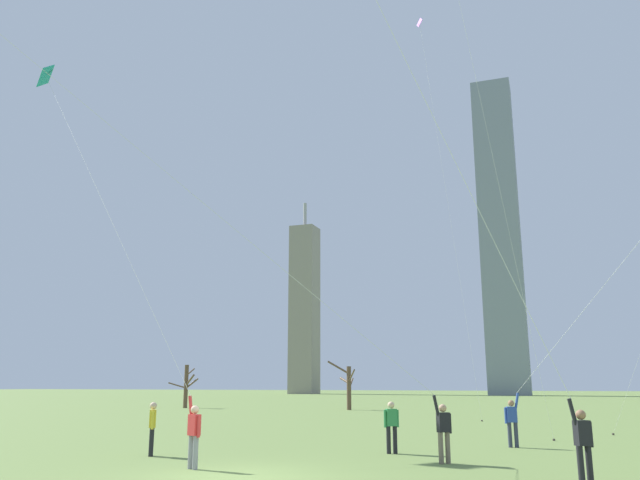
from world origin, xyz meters
TOP-DOWN VIEW (x-y plane):
  - ground_plane at (0.00, 0.00)m, footprint 400.00×400.00m
  - kite_flyer_far_back_yellow at (7.78, 9.63)m, footprint 9.90×0.86m
  - kite_flyer_midfield_right_teal at (-5.32, 2.73)m, footprint 14.21×7.97m
  - kite_flyer_foreground_left_blue at (1.54, 3.15)m, footprint 16.24×6.22m
  - kite_flyer_midfield_left_red at (6.40, -0.00)m, footprint 8.28×6.70m
  - bystander_far_off_by_trees at (-4.51, 3.05)m, footprint 0.35×0.44m
  - bystander_watching_nearby at (2.35, 6.29)m, footprint 0.44×0.35m
  - distant_kite_low_near_trees_purple at (0.39, 27.53)m, footprint 3.55×2.72m
  - bare_tree_far_right_edge at (-9.36, 38.97)m, footprint 2.94×3.03m
  - bare_tree_left_of_center at (-24.79, 38.00)m, footprint 3.05×2.62m
  - skyline_wide_slab at (-45.08, 120.20)m, footprint 5.70×5.63m
  - skyline_squat_block at (-0.69, 115.44)m, footprint 7.86×6.45m

SIDE VIEW (x-z plane):
  - ground_plane at x=0.00m, z-range 0.00..0.00m
  - bystander_far_off_by_trees at x=-4.51m, z-range 0.09..1.71m
  - bystander_watching_nearby at x=2.35m, z-range 0.09..1.71m
  - bare_tree_left_of_center at x=-24.79m, z-range 0.11..4.03m
  - bare_tree_far_right_edge at x=-9.36m, z-range 0.00..4.16m
  - kite_flyer_far_back_yellow at x=7.78m, z-range -3.12..9.59m
  - kite_flyer_foreground_left_blue at x=1.54m, z-range -4.40..11.57m
  - kite_flyer_midfield_left_red at x=6.40m, z-range -5.60..15.35m
  - kite_flyer_midfield_right_teal at x=-5.32m, z-range -3.61..14.22m
  - skyline_wide_slab at x=-45.08m, z-range -2.91..41.09m
  - distant_kite_low_near_trees_purple at x=0.39m, z-range 10.43..39.31m
  - skyline_squat_block at x=-0.69m, z-range 0.00..64.36m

